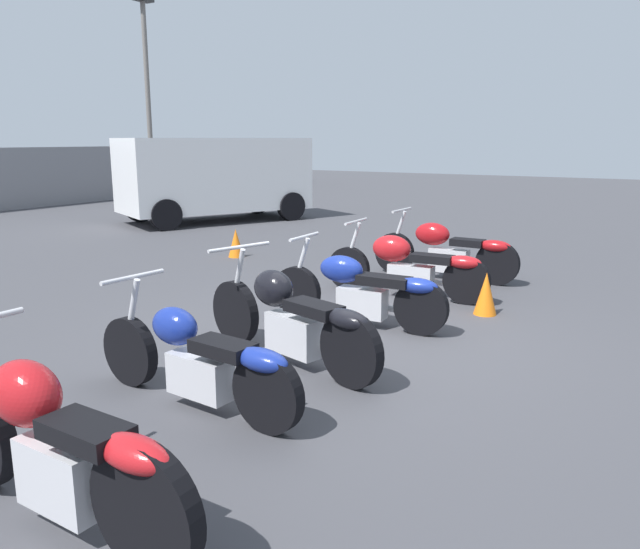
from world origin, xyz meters
TOP-DOWN VIEW (x-y plane):
  - ground_plane at (0.00, 0.00)m, footprint 60.00×60.00m
  - light_pole_right at (10.01, 12.97)m, footprint 0.70×0.35m
  - motorcycle_slot_0 at (-3.44, -0.23)m, footprint 0.58×2.06m
  - motorcycle_slot_1 at (-1.95, 0.14)m, footprint 0.59×2.04m
  - motorcycle_slot_2 at (-0.82, 0.08)m, footprint 0.87×2.15m
  - motorcycle_slot_3 at (0.56, 0.10)m, footprint 0.61×2.06m
  - motorcycle_slot_4 at (1.99, 0.17)m, footprint 0.64×2.17m
  - motorcycle_slot_5 at (3.26, 0.12)m, footprint 0.63×2.16m
  - parked_van at (6.56, 7.25)m, footprint 4.82×3.60m
  - traffic_cone_near at (3.03, 3.79)m, footprint 0.27×0.27m
  - traffic_cone_far at (1.70, -0.93)m, footprint 0.26×0.26m

SIDE VIEW (x-z plane):
  - ground_plane at x=0.00m, z-range 0.00..0.00m
  - traffic_cone_near at x=3.03m, z-range 0.00..0.48m
  - traffic_cone_far at x=1.70m, z-range 0.00..0.49m
  - motorcycle_slot_1 at x=-1.95m, z-range -0.09..0.85m
  - motorcycle_slot_3 at x=0.56m, z-range -0.08..0.86m
  - motorcycle_slot_4 at x=1.99m, z-range -0.06..0.88m
  - motorcycle_slot_5 at x=3.26m, z-range -0.07..0.91m
  - motorcycle_slot_2 at x=-0.82m, z-range -0.07..0.92m
  - motorcycle_slot_0 at x=-3.44m, z-range -0.07..0.96m
  - parked_van at x=6.56m, z-range 0.12..2.12m
  - light_pole_right at x=10.01m, z-range 0.66..7.14m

